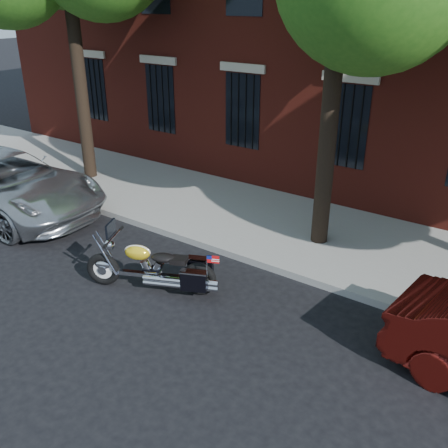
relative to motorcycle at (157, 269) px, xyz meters
The scene contains 5 objects.
ground 1.35m from the motorcycle, 24.59° to the left, with size 120.00×120.00×0.00m, color black.
curb 2.27m from the motorcycle, 58.72° to the left, with size 40.00×0.16×0.15m, color gray.
sidewalk 3.98m from the motorcycle, 72.97° to the left, with size 40.00×3.60×0.15m, color gray.
motorcycle is the anchor object (origin of this frame).
car_silver 5.70m from the motorcycle, behind, with size 2.56×5.54×1.54m, color #A3A7AC.
Camera 1 is at (4.53, -6.35, 5.05)m, focal length 40.00 mm.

